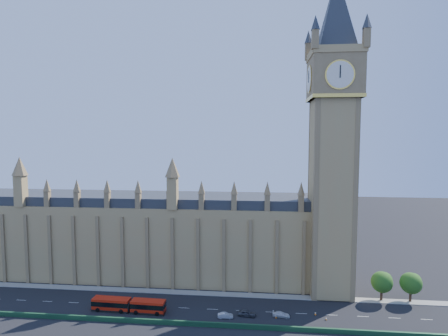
# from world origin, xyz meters

# --- Properties ---
(ground) EXTENTS (400.00, 400.00, 0.00)m
(ground) POSITION_xyz_m (0.00, 0.00, 0.00)
(ground) COLOR black
(ground) RESTS_ON ground
(palace_westminster) EXTENTS (120.00, 20.00, 28.00)m
(palace_westminster) POSITION_xyz_m (-25.00, 22.00, 13.86)
(palace_westminster) COLOR tan
(palace_westminster) RESTS_ON ground
(elizabeth_tower) EXTENTS (20.59, 20.59, 105.00)m
(elizabeth_tower) POSITION_xyz_m (38.00, 13.99, 54.56)
(elizabeth_tower) COLOR tan
(elizabeth_tower) RESTS_ON ground
(bridge_parapet) EXTENTS (160.00, 0.60, 1.20)m
(bridge_parapet) POSITION_xyz_m (0.00, -9.00, 0.60)
(bridge_parapet) COLOR #1E4C2D
(bridge_parapet) RESTS_ON ground
(kerb_north) EXTENTS (160.00, 3.00, 0.16)m
(kerb_north) POSITION_xyz_m (0.00, 9.50, 0.08)
(kerb_north) COLOR gray
(kerb_north) RESTS_ON ground
(tree_east_near) EXTENTS (6.00, 6.00, 8.50)m
(tree_east_near) POSITION_xyz_m (52.22, 10.08, 5.64)
(tree_east_near) COLOR #382619
(tree_east_near) RESTS_ON ground
(tree_east_far) EXTENTS (6.00, 6.00, 8.50)m
(tree_east_far) POSITION_xyz_m (60.22, 10.08, 5.64)
(tree_east_far) COLOR #382619
(tree_east_far) RESTS_ON ground
(red_bus) EXTENTS (20.23, 3.78, 3.43)m
(red_bus) POSITION_xyz_m (-18.44, -3.39, 1.80)
(red_bus) COLOR red
(red_bus) RESTS_ON ground
(car_grey) EXTENTS (4.84, 2.35, 1.59)m
(car_grey) POSITION_xyz_m (13.57, -2.79, 0.80)
(car_grey) COLOR #3D3F45
(car_grey) RESTS_ON ground
(car_silver) EXTENTS (4.12, 1.71, 1.33)m
(car_silver) POSITION_xyz_m (7.98, -4.28, 0.66)
(car_silver) COLOR #B6B9BF
(car_silver) RESTS_ON ground
(car_white) EXTENTS (4.65, 2.27, 1.30)m
(car_white) POSITION_xyz_m (22.51, -2.35, 0.65)
(car_white) COLOR silver
(car_white) RESTS_ON ground
(cone_a) EXTENTS (0.46, 0.46, 0.72)m
(cone_a) POSITION_xyz_m (21.50, -2.06, 0.36)
(cone_a) COLOR black
(cone_a) RESTS_ON ground
(cone_b) EXTENTS (0.59, 0.59, 0.72)m
(cone_b) POSITION_xyz_m (21.19, -3.07, 0.35)
(cone_b) COLOR black
(cone_b) RESTS_ON ground
(cone_c) EXTENTS (0.60, 0.60, 0.80)m
(cone_c) POSITION_xyz_m (31.66, -0.38, 0.39)
(cone_c) COLOR black
(cone_c) RESTS_ON ground
(cone_d) EXTENTS (0.43, 0.43, 0.63)m
(cone_d) POSITION_xyz_m (34.00, -2.84, 0.31)
(cone_d) COLOR black
(cone_d) RESTS_ON ground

